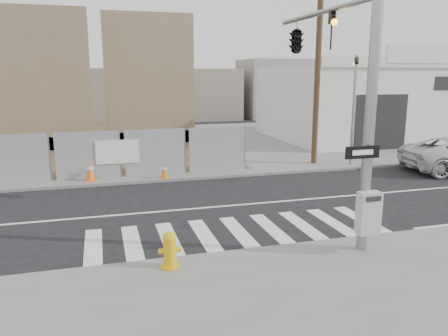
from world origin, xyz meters
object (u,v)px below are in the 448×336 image
object	(u,v)px
signal_pole	(317,62)
auto_shop	(363,103)
traffic_cone_c	(90,171)
traffic_cone_d	(164,171)
fire_hydrant	(170,250)

from	to	relation	value
signal_pole	auto_shop	xyz separation A→B (m)	(11.50, 15.01, -2.25)
signal_pole	traffic_cone_c	xyz separation A→B (m)	(-6.64, 6.69, -4.27)
signal_pole	traffic_cone_d	distance (m)	8.45
traffic_cone_c	traffic_cone_d	world-z (taller)	traffic_cone_c
traffic_cone_d	fire_hydrant	bearing A→B (deg)	-97.44
signal_pole	fire_hydrant	distance (m)	6.87
auto_shop	traffic_cone_c	xyz separation A→B (m)	(-18.15, -8.32, -2.03)
fire_hydrant	traffic_cone_c	distance (m)	9.38
traffic_cone_d	auto_shop	bearing A→B (deg)	30.00
fire_hydrant	traffic_cone_c	bearing A→B (deg)	103.98
signal_pole	traffic_cone_d	xyz separation A→B (m)	(-3.64, 6.27, -4.35)
traffic_cone_c	auto_shop	bearing A→B (deg)	24.62
traffic_cone_c	traffic_cone_d	size ratio (longest dim) A/B	1.24
fire_hydrant	traffic_cone_c	size ratio (longest dim) A/B	1.06
auto_shop	fire_hydrant	bearing A→B (deg)	-132.93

